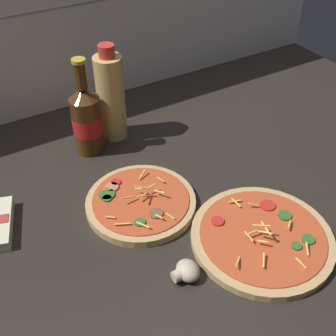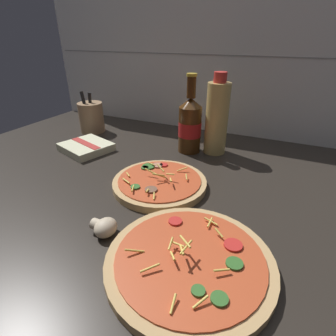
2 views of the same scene
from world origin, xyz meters
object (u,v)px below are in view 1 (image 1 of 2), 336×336
pizza_far (141,202)px  beer_bottle (87,119)px  oil_bottle (111,97)px  pizza_near (262,237)px  mushroom_left (187,271)px

pizza_far → beer_bottle: (-1.40, 24.01, 7.84)cm
beer_bottle → oil_bottle: oil_bottle is taller
beer_bottle → oil_bottle: size_ratio=0.98×
pizza_near → pizza_far: bearing=127.8°
pizza_near → mushroom_left: size_ratio=5.50×
pizza_near → beer_bottle: 48.28cm
beer_bottle → mushroom_left: (0.08, -44.17, -7.19)cm
beer_bottle → mushroom_left: bearing=-89.9°
pizza_near → pizza_far: pizza_far is taller
oil_bottle → pizza_near: bearing=-78.4°
pizza_far → oil_bottle: bearing=76.9°
oil_bottle → pizza_far: bearing=-103.1°
pizza_near → oil_bottle: 49.11cm
pizza_far → mushroom_left: bearing=-93.7°
pizza_far → beer_bottle: bearing=93.3°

